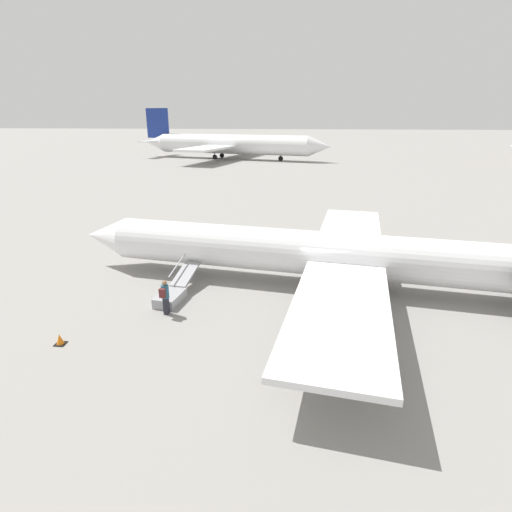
{
  "coord_description": "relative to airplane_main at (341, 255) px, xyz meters",
  "views": [
    {
      "loc": [
        1.34,
        21.01,
        9.01
      ],
      "look_at": [
        3.74,
        0.28,
        1.71
      ],
      "focal_mm": 28.0,
      "sensor_mm": 36.0,
      "label": 1
    }
  ],
  "objects": [
    {
      "name": "boarding_stairs",
      "position": [
        8.69,
        2.6,
        -1.55
      ],
      "size": [
        1.54,
        4.12,
        1.63
      ],
      "rotation": [
        0.0,
        0.0,
        -1.71
      ],
      "color": "#99999E",
      "rests_on": "ground"
    },
    {
      "name": "traffic_cone_near_stairs",
      "position": [
        12.06,
        7.37,
        -1.7
      ],
      "size": [
        0.43,
        0.43,
        0.47
      ],
      "color": "black",
      "rests_on": "ground"
    },
    {
      "name": "ground_plane",
      "position": [
        0.9,
        -0.13,
        -1.92
      ],
      "size": [
        600.0,
        600.0,
        0.0
      ],
      "primitive_type": "plane",
      "color": "gray"
    },
    {
      "name": "passenger",
      "position": [
        8.53,
        4.24,
        -0.92
      ],
      "size": [
        0.37,
        0.56,
        1.74
      ],
      "rotation": [
        0.0,
        0.0,
        -1.71
      ],
      "color": "#23232D",
      "rests_on": "ground"
    },
    {
      "name": "airplane_main",
      "position": [
        0.0,
        0.0,
        0.0
      ],
      "size": [
        30.36,
        23.3,
        6.43
      ],
      "rotation": [
        0.0,
        0.0,
        -0.14
      ],
      "color": "white",
      "rests_on": "ground"
    },
    {
      "name": "airplane_taxiing_distant",
      "position": [
        18.95,
        -69.99,
        1.34
      ],
      "size": [
        44.47,
        34.04,
        10.9
      ],
      "rotation": [
        0.0,
        0.0,
        2.9
      ],
      "color": "white",
      "rests_on": "ground"
    }
  ]
}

